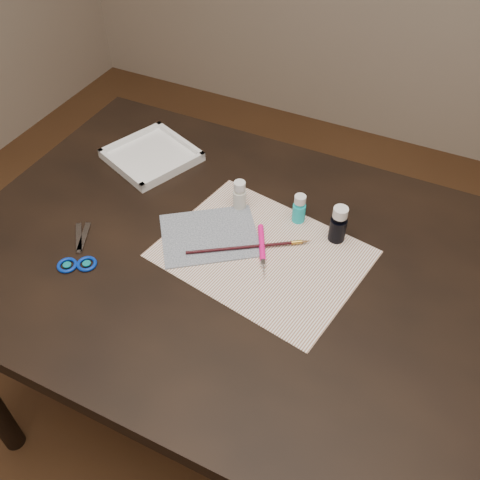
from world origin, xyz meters
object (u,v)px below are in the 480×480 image
at_px(paint_bottle_white, 240,195).
at_px(palette_tray, 152,155).
at_px(canvas, 210,235).
at_px(paint_bottle_cyan, 299,209).
at_px(scissors, 77,247).
at_px(paint_bottle_navy, 338,224).
at_px(paper, 262,254).

xyz_separation_m(paint_bottle_white, palette_tray, (-0.30, 0.07, -0.03)).
height_order(canvas, paint_bottle_white, paint_bottle_white).
height_order(paint_bottle_cyan, scissors, paint_bottle_cyan).
xyz_separation_m(paint_bottle_navy, palette_tray, (-0.55, 0.08, -0.03)).
height_order(paint_bottle_navy, palette_tray, paint_bottle_navy).
distance_m(canvas, paint_bottle_cyan, 0.22).
relative_size(paper, scissors, 2.50).
distance_m(paint_bottle_navy, palette_tray, 0.56).
bearing_deg(paint_bottle_navy, paper, -138.58).
bearing_deg(scissors, paper, -104.90).
bearing_deg(paint_bottle_cyan, canvas, -139.63).
bearing_deg(paint_bottle_white, paint_bottle_navy, -0.24).
bearing_deg(paint_bottle_white, paper, -46.14).
bearing_deg(canvas, scissors, -146.57).
distance_m(paper, scissors, 0.42).
height_order(paper, paint_bottle_white, paint_bottle_white).
bearing_deg(paint_bottle_cyan, paint_bottle_white, -172.52).
relative_size(paper, palette_tray, 2.11).
height_order(canvas, paint_bottle_navy, paint_bottle_navy).
distance_m(paint_bottle_white, palette_tray, 0.31).
xyz_separation_m(paint_bottle_navy, scissors, (-0.52, -0.29, -0.04)).
xyz_separation_m(scissors, palette_tray, (-0.03, 0.36, 0.01)).
bearing_deg(paint_bottle_cyan, paper, -103.00).
height_order(scissors, palette_tray, palette_tray).
height_order(canvas, paint_bottle_cyan, paint_bottle_cyan).
xyz_separation_m(paper, paint_bottle_navy, (0.13, 0.12, 0.05)).
height_order(paint_bottle_white, paint_bottle_navy, paint_bottle_navy).
bearing_deg(paint_bottle_navy, palette_tray, 172.20).
height_order(paint_bottle_white, palette_tray, paint_bottle_white).
relative_size(canvas, paint_bottle_cyan, 2.90).
distance_m(canvas, paint_bottle_white, 0.13).
relative_size(paper, paint_bottle_cyan, 5.76).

